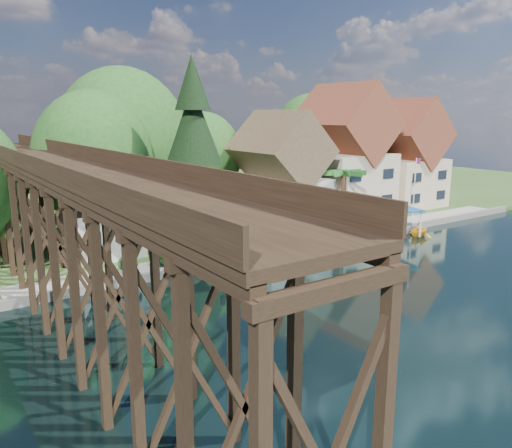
% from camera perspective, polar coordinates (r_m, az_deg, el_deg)
% --- Properties ---
extents(ground, '(140.00, 140.00, 0.00)m').
position_cam_1_polar(ground, '(33.69, 9.63, -6.95)').
color(ground, black).
rests_on(ground, ground).
extents(bank, '(140.00, 52.00, 0.50)m').
position_cam_1_polar(bank, '(61.84, -12.79, 2.03)').
color(bank, '#344F1F').
rests_on(bank, ground).
extents(seawall, '(60.00, 0.40, 0.62)m').
position_cam_1_polar(seawall, '(41.83, 5.98, -2.56)').
color(seawall, slate).
rests_on(seawall, ground).
extents(promenade, '(50.00, 2.60, 0.06)m').
position_cam_1_polar(promenade, '(43.99, 6.87, -1.54)').
color(promenade, gray).
rests_on(promenade, bank).
extents(trestle_bridge, '(4.12, 44.18, 9.30)m').
position_cam_1_polar(trestle_bridge, '(29.09, -21.20, 0.22)').
color(trestle_bridge, black).
rests_on(trestle_bridge, ground).
extents(house_left, '(7.64, 8.64, 11.02)m').
position_cam_1_polar(house_left, '(48.89, 2.70, 5.44)').
color(house_left, beige).
rests_on(house_left, bank).
extents(house_center, '(8.65, 9.18, 13.89)m').
position_cam_1_polar(house_center, '(55.00, 9.94, 7.38)').
color(house_center, '#C3B398').
rests_on(house_center, bank).
extents(house_right, '(8.15, 8.64, 12.45)m').
position_cam_1_polar(house_right, '(61.35, 16.32, 6.97)').
color(house_right, beige).
rests_on(house_right, bank).
extents(shed, '(5.09, 5.40, 7.85)m').
position_cam_1_polar(shed, '(39.50, -17.22, 1.29)').
color(shed, beige).
rests_on(shed, bank).
extents(bg_trees, '(49.90, 13.30, 10.57)m').
position_cam_1_polar(bg_trees, '(49.86, -6.55, 7.99)').
color(bg_trees, '#382314').
rests_on(bg_trees, bank).
extents(shrubs, '(15.76, 2.47, 1.70)m').
position_cam_1_polar(shrubs, '(37.81, -5.23, -2.72)').
color(shrubs, '#193E16').
rests_on(shrubs, bank).
extents(conifer, '(6.12, 6.12, 15.06)m').
position_cam_1_polar(conifer, '(39.78, -7.08, 7.54)').
color(conifer, '#382314').
rests_on(conifer, bank).
extents(palm_tree, '(4.15, 4.15, 5.74)m').
position_cam_1_polar(palm_tree, '(48.32, 10.04, 5.62)').
color(palm_tree, '#382314').
rests_on(palm_tree, bank).
extents(flagpole, '(0.98, 0.26, 6.34)m').
position_cam_1_polar(flagpole, '(52.96, 17.76, 4.58)').
color(flagpole, white).
rests_on(flagpole, bank).
extents(tugboat, '(3.16, 2.12, 2.11)m').
position_cam_1_polar(tugboat, '(35.13, -2.48, -4.88)').
color(tugboat, '#B00B11').
rests_on(tugboat, ground).
extents(boat_white_a, '(4.67, 3.67, 0.88)m').
position_cam_1_polar(boat_white_a, '(41.24, 8.51, -2.66)').
color(boat_white_a, silver).
rests_on(boat_white_a, ground).
extents(boat_canopy, '(3.91, 4.85, 2.73)m').
position_cam_1_polar(boat_canopy, '(47.83, 15.77, 0.00)').
color(boat_canopy, silver).
rests_on(boat_canopy, ground).
extents(boat_yellow, '(2.90, 2.57, 1.42)m').
position_cam_1_polar(boat_yellow, '(48.66, 18.16, -0.50)').
color(boat_yellow, yellow).
rests_on(boat_yellow, ground).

